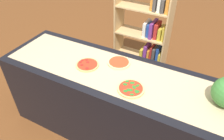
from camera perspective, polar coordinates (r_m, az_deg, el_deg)
ground_plane at (r=2.76m, az=0.00°, el=-15.49°), size 12.00×12.00×0.00m
counter at (r=2.41m, az=0.00°, el=-8.99°), size 2.35×0.75×0.91m
parchment_paper at (r=2.09m, az=0.00°, el=-0.41°), size 2.23×0.59×0.00m
pizza_pepperoni_0 at (r=2.18m, az=-6.61°, el=1.41°), size 0.23×0.23×0.02m
pizza_plain_1 at (r=2.20m, az=1.86°, el=2.02°), size 0.24×0.24×0.02m
pizza_spinach_2 at (r=1.90m, az=5.05°, el=-4.99°), size 0.24×0.24×0.03m
bookshelf at (r=3.06m, az=9.60°, el=8.10°), size 0.75×0.31×1.55m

